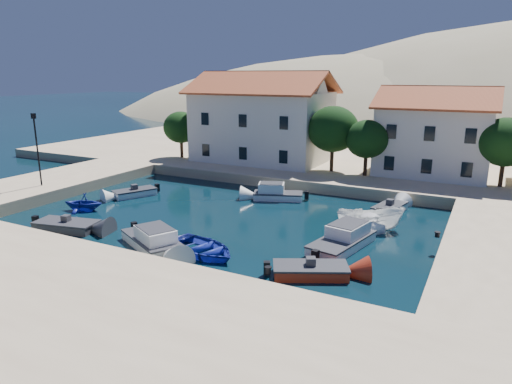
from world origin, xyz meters
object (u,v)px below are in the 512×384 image
at_px(cabin_cruiser_south, 151,239).
at_px(rowboat_south, 203,254).
at_px(building_mid, 435,130).
at_px(lamppost, 37,143).
at_px(building_left, 262,116).
at_px(cabin_cruiser_east, 342,240).
at_px(boat_east, 370,230).

xyz_separation_m(cabin_cruiser_south, rowboat_south, (3.49, 0.47, -0.48)).
height_order(building_mid, lamppost, building_mid).
bearing_deg(building_left, rowboat_south, -71.16).
bearing_deg(cabin_cruiser_east, boat_east, 1.17).
bearing_deg(cabin_cruiser_east, lamppost, 101.87).
relative_size(cabin_cruiser_south, cabin_cruiser_east, 0.96).
bearing_deg(cabin_cruiser_east, rowboat_south, 135.37).
relative_size(lamppost, cabin_cruiser_east, 1.11).
bearing_deg(lamppost, cabin_cruiser_south, -17.06).
distance_m(building_mid, cabin_cruiser_south, 29.53).
xyz_separation_m(building_mid, cabin_cruiser_east, (-2.55, -20.80, -4.75)).
bearing_deg(boat_east, cabin_cruiser_south, 102.95).
distance_m(building_left, rowboat_south, 26.62).
height_order(lamppost, rowboat_south, lamppost).
bearing_deg(cabin_cruiser_south, building_left, 128.38).
bearing_deg(rowboat_south, building_mid, -2.57).
bearing_deg(building_mid, cabin_cruiser_east, -96.98).
distance_m(lamppost, cabin_cruiser_south, 17.67).
bearing_deg(boat_east, rowboat_south, 111.99).
relative_size(lamppost, rowboat_south, 1.25).
xyz_separation_m(lamppost, boat_east, (27.69, 4.29, -4.75)).
bearing_deg(lamppost, building_left, 60.10).
relative_size(building_left, cabin_cruiser_south, 2.73).
bearing_deg(lamppost, building_mid, 35.45).
height_order(building_left, boat_east, building_left).
bearing_deg(cabin_cruiser_east, building_left, 49.41).
xyz_separation_m(building_left, lamppost, (-11.50, -20.00, -1.18)).
height_order(building_mid, cabin_cruiser_east, building_mid).
bearing_deg(building_mid, boat_east, -96.17).
bearing_deg(building_left, cabin_cruiser_south, -78.95).
distance_m(building_left, boat_east, 23.33).
distance_m(building_mid, lamppost, 36.21).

